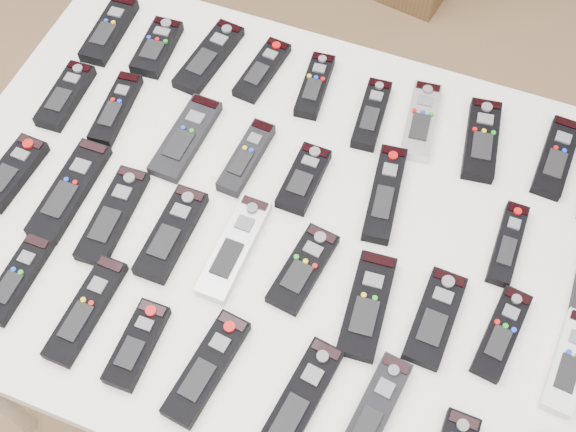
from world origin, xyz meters
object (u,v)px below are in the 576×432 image
(remote_13, at_px, (246,157))
(remote_20, at_px, (113,215))
(remote_2, at_px, (209,57))
(remote_8, at_px, (556,157))
(remote_15, at_px, (385,194))
(remote_11, at_px, (116,109))
(remote_33, at_px, (298,403))
(table, at_px, (288,238))
(remote_6, at_px, (421,121))
(remote_18, at_px, (12,173))
(remote_27, at_px, (569,362))
(remote_14, at_px, (304,179))
(remote_19, at_px, (70,190))
(remote_24, at_px, (367,305))
(remote_26, at_px, (501,333))
(remote_34, at_px, (372,415))
(remote_25, at_px, (435,318))
(remote_7, at_px, (482,140))
(remote_12, at_px, (186,137))
(remote_29, at_px, (17,279))
(remote_31, at_px, (137,344))
(remote_23, at_px, (303,269))
(remote_32, at_px, (207,368))
(remote_10, at_px, (66,96))
(remote_16, at_px, (508,244))
(remote_21, at_px, (172,233))
(remote_4, at_px, (315,86))
(remote_1, at_px, (157,47))
(remote_22, at_px, (234,247))
(remote_0, at_px, (109,30))
(remote_30, at_px, (86,310))
(remote_5, at_px, (372,114))

(remote_13, xyz_separation_m, remote_20, (-0.17, -0.20, -0.00))
(remote_2, distance_m, remote_8, 0.69)
(remote_2, height_order, remote_15, remote_15)
(remote_11, bearing_deg, remote_2, 53.34)
(remote_20, relative_size, remote_33, 0.93)
(table, distance_m, remote_6, 0.34)
(remote_18, relative_size, remote_27, 0.89)
(remote_14, bearing_deg, remote_19, -154.26)
(remote_15, distance_m, remote_24, 0.22)
(remote_26, distance_m, remote_34, 0.25)
(remote_25, height_order, remote_33, same)
(remote_7, xyz_separation_m, remote_15, (-0.13, -0.18, 0.00))
(table, bearing_deg, remote_12, 158.46)
(remote_26, bearing_deg, remote_8, 94.65)
(remote_19, xyz_separation_m, remote_29, (0.01, -0.18, 0.00))
(remote_15, relative_size, remote_27, 1.13)
(remote_29, distance_m, remote_31, 0.24)
(remote_23, height_order, remote_32, remote_32)
(remote_10, height_order, remote_18, same)
(remote_12, bearing_deg, remote_16, 1.54)
(remote_8, xyz_separation_m, remote_19, (-0.79, -0.38, 0.00))
(table, relative_size, remote_8, 7.11)
(remote_21, bearing_deg, remote_13, 73.50)
(remote_20, bearing_deg, remote_4, 57.78)
(remote_4, distance_m, remote_12, 0.27)
(table, xyz_separation_m, remote_33, (0.13, -0.29, 0.07))
(remote_18, distance_m, remote_19, 0.11)
(remote_1, relative_size, remote_22, 0.71)
(remote_0, distance_m, remote_32, 0.75)
(remote_22, relative_size, remote_29, 1.25)
(remote_1, relative_size, remote_19, 0.69)
(remote_20, height_order, remote_21, remote_21)
(remote_21, relative_size, remote_33, 0.87)
(remote_30, xyz_separation_m, remote_33, (0.37, -0.02, 0.00))
(remote_34, bearing_deg, remote_29, -172.72)
(remote_10, height_order, remote_25, remote_10)
(remote_12, bearing_deg, remote_25, -16.88)
(remote_29, relative_size, remote_30, 0.85)
(remote_18, distance_m, remote_30, 0.32)
(remote_29, bearing_deg, remote_14, 43.83)
(remote_4, bearing_deg, remote_14, -80.72)
(remote_33, height_order, remote_34, remote_34)
(remote_5, bearing_deg, remote_13, -140.58)
(remote_14, distance_m, remote_31, 0.41)
(remote_11, height_order, remote_18, remote_18)
(remote_12, bearing_deg, remote_15, 4.22)
(remote_32, relative_size, remote_33, 0.90)
(remote_8, relative_size, remote_29, 1.09)
(remote_21, distance_m, remote_32, 0.25)
(remote_0, distance_m, remote_24, 0.78)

